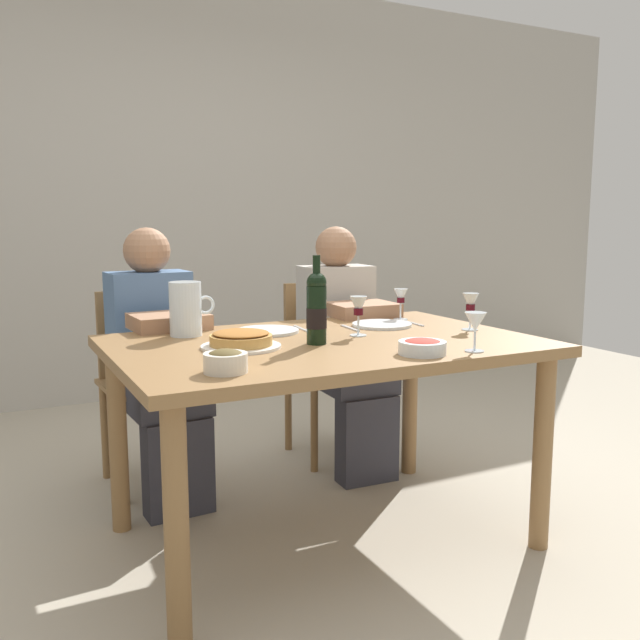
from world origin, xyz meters
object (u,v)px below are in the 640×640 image
object	(u,v)px
olive_bowl	(225,361)
dinner_plate_left_setting	(267,331)
dining_table	(324,365)
chair_left	(144,373)
wine_bottle	(317,308)
wine_glass_centre	(471,304)
diner_left	(158,357)
chair_right	(325,357)
water_pitcher	(186,312)
wine_glass_spare	(475,323)
wine_glass_right_diner	(358,308)
diner_right	(346,341)
salad_bowl	(422,346)
baked_tart	(241,340)
wine_glass_left_diner	(401,298)
dinner_plate_right_setting	(382,325)

from	to	relation	value
olive_bowl	dinner_plate_left_setting	distance (m)	0.69
dining_table	chair_left	size ratio (longest dim) A/B	1.72
wine_bottle	wine_glass_centre	size ratio (longest dim) A/B	2.12
dining_table	diner_left	xyz separation A→B (m)	(-0.44, 0.68, -0.05)
chair_right	dining_table	bearing A→B (deg)	65.44
water_pitcher	wine_glass_spare	bearing A→B (deg)	-43.95
wine_glass_right_diner	wine_glass_centre	bearing A→B (deg)	-10.49
olive_bowl	wine_glass_centre	distance (m)	1.14
wine_glass_spare	diner_left	size ratio (longest dim) A/B	0.11
diner_left	chair_right	world-z (taller)	diner_left
water_pitcher	diner_left	world-z (taller)	diner_left
diner_right	wine_glass_spare	bearing A→B (deg)	87.66
salad_bowl	olive_bowl	size ratio (longest dim) A/B	1.23
wine_glass_centre	dinner_plate_left_setting	xyz separation A→B (m)	(-0.74, 0.31, -0.10)
dining_table	diner_right	distance (m)	0.78
dining_table	dinner_plate_left_setting	xyz separation A→B (m)	(-0.12, 0.25, 0.10)
baked_tart	diner_right	size ratio (longest dim) A/B	0.24
dining_table	wine_glass_spare	world-z (taller)	wine_glass_spare
chair_right	diner_right	bearing A→B (deg)	90.50
wine_glass_spare	diner_right	world-z (taller)	diner_right
wine_glass_left_diner	wine_glass_spare	distance (m)	0.73
dinner_plate_left_setting	wine_glass_spare	bearing A→B (deg)	-54.96
baked_tart	salad_bowl	xyz separation A→B (m)	(0.49, -0.37, -0.00)
wine_glass_spare	diner_right	xyz separation A→B (m)	(0.10, 1.05, -0.24)
salad_bowl	wine_glass_right_diner	xyz separation A→B (m)	(-0.01, 0.40, 0.08)
diner_left	dinner_plate_left_setting	bearing A→B (deg)	124.12
baked_tart	olive_bowl	xyz separation A→B (m)	(-0.17, -0.33, 0.01)
dining_table	wine_bottle	size ratio (longest dim) A/B	4.81
wine_glass_left_diner	wine_glass_right_diner	world-z (taller)	wine_glass_right_diner
chair_right	water_pitcher	bearing A→B (deg)	35.07
salad_bowl	diner_right	world-z (taller)	diner_right
wine_glass_centre	diner_right	bearing A→B (deg)	104.01
dining_table	wine_glass_left_diner	world-z (taller)	wine_glass_left_diner
dinner_plate_left_setting	diner_right	distance (m)	0.70
dinner_plate_right_setting	diner_right	distance (m)	0.48
wine_bottle	chair_right	world-z (taller)	wine_bottle
wine_glass_spare	chair_right	size ratio (longest dim) A/B	0.15
wine_glass_spare	diner_right	bearing A→B (deg)	84.70
salad_bowl	baked_tart	bearing A→B (deg)	143.04
water_pitcher	wine_glass_left_diner	distance (m)	0.94
wine_bottle	wine_glass_spare	xyz separation A→B (m)	(0.40, -0.36, -0.03)
dinner_plate_left_setting	diner_left	size ratio (longest dim) A/B	0.21
wine_glass_right_diner	dinner_plate_right_setting	xyz separation A→B (m)	(0.20, 0.16, -0.10)
wine_glass_centre	diner_left	bearing A→B (deg)	145.18
wine_glass_right_diner	diner_right	xyz separation A→B (m)	(0.29, 0.61, -0.25)
water_pitcher	wine_glass_left_diner	world-z (taller)	water_pitcher
dining_table	dinner_plate_left_setting	size ratio (longest dim) A/B	6.12
water_pitcher	baked_tart	bearing A→B (deg)	-73.40
salad_bowl	chair_left	bearing A→B (deg)	115.77
olive_bowl	dinner_plate_left_setting	bearing A→B (deg)	57.62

